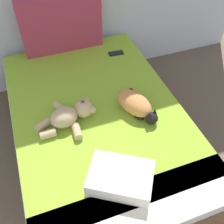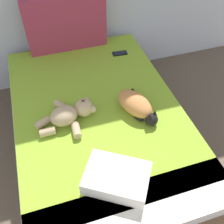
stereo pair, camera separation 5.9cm
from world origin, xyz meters
TOP-DOWN VIEW (x-y plane):
  - ground_plane at (2.01, 1.83)m, footprint 10.03×10.03m
  - bed at (1.90, 2.56)m, footprint 1.39×2.09m
  - patterned_cushion at (1.86, 3.50)m, footprint 0.78×0.14m
  - cat at (2.19, 2.43)m, footprint 0.30×0.44m
  - teddy_bear at (1.67, 2.50)m, footprint 0.49×0.41m
  - cell_phone at (2.32, 3.23)m, footprint 0.15×0.08m
  - throw_pillow at (1.84, 1.88)m, footprint 0.49×0.45m

SIDE VIEW (x-z plane):
  - ground_plane at x=2.01m, z-range 0.00..0.00m
  - bed at x=1.90m, z-range 0.00..0.50m
  - cell_phone at x=2.32m, z-range 0.50..0.51m
  - throw_pillow at x=1.84m, z-range 0.50..0.61m
  - teddy_bear at x=1.67m, z-range 0.49..0.65m
  - cat at x=2.19m, z-range 0.50..0.65m
  - patterned_cushion at x=1.86m, z-range 0.50..1.05m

